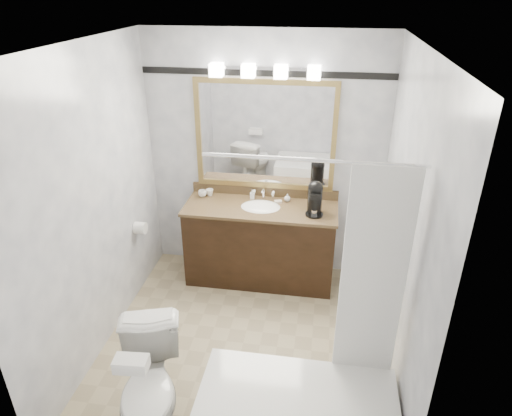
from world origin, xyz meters
name	(u,v)px	position (x,y,z in m)	size (l,w,h in m)	color
room	(241,218)	(0.00, 0.00, 1.25)	(2.42, 2.62, 2.52)	tan
vanity	(260,242)	(0.00, 1.02, 0.44)	(1.53, 0.58, 0.97)	black
mirror	(265,136)	(0.00, 1.28, 1.50)	(1.40, 0.04, 1.10)	#A28649
vanity_light_bar	(265,71)	(0.00, 1.23, 2.13)	(1.02, 0.14, 0.12)	silver
accent_stripe	(266,73)	(0.00, 1.29, 2.10)	(2.40, 0.01, 0.06)	black
bathtub	(300,415)	(0.55, -0.90, 0.28)	(1.30, 0.75, 1.96)	white
tp_roll	(140,228)	(-1.14, 0.66, 0.70)	(0.12, 0.12, 0.11)	white
toilet	(150,388)	(-0.47, -0.92, 0.38)	(0.42, 0.74, 0.76)	white
tissue_box	(131,364)	(-0.47, -1.12, 0.80)	(0.21, 0.11, 0.08)	white
coffee_maker	(315,197)	(0.53, 0.96, 1.02)	(0.17, 0.22, 0.33)	black
cup_left	(202,194)	(-0.63, 1.16, 0.88)	(0.09, 0.09, 0.07)	white
cup_right	(210,192)	(-0.56, 1.19, 0.89)	(0.08, 0.08, 0.07)	white
soap_bottle_a	(252,194)	(-0.11, 1.19, 0.90)	(0.04, 0.05, 0.10)	white
soap_bottle_b	(287,198)	(0.25, 1.18, 0.89)	(0.06, 0.06, 0.08)	white
soap_bar	(278,202)	(0.16, 1.13, 0.86)	(0.07, 0.04, 0.02)	beige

